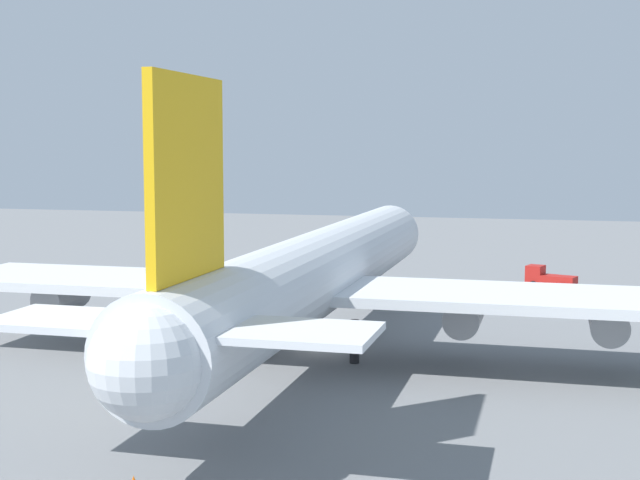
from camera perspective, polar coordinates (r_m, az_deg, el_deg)
name	(u,v)px	position (r m, az deg, el deg)	size (l,w,h in m)	color
ground_plane	(320,351)	(69.05, 0.00, -7.09)	(261.04, 261.04, 0.00)	slate
cargo_airplane	(319,273)	(67.59, -0.07, -2.10)	(65.26, 56.58, 19.06)	silver
cargo_loader	(548,278)	(102.34, 14.30, -2.35)	(3.59, 5.73, 2.38)	#B21E19
safety_cone_nose	(420,289)	(96.61, 6.40, -3.13)	(0.51, 0.51, 0.72)	orange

